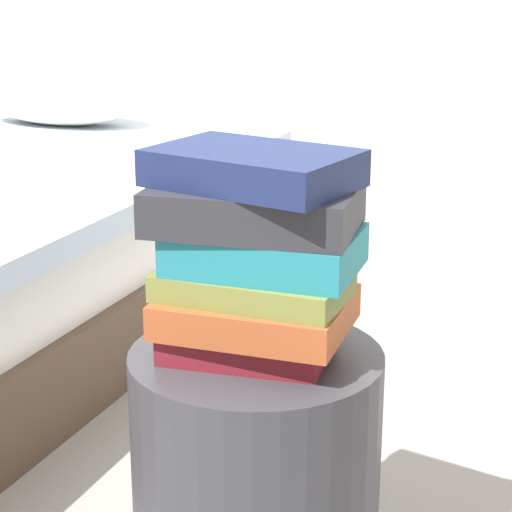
{
  "coord_description": "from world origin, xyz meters",
  "views": [
    {
      "loc": [
        0.54,
        -1.19,
        1.01
      ],
      "look_at": [
        0.0,
        0.0,
        0.59
      ],
      "focal_mm": 67.19,
      "sensor_mm": 36.0,
      "label": 1
    }
  ],
  "objects_px": {
    "book_olive": "(254,285)",
    "book_teal": "(265,250)",
    "book_charcoal": "(254,208)",
    "side_table": "(256,485)",
    "book_navy": "(253,168)",
    "book_rust": "(256,313)",
    "book_maroon": "(248,342)"
  },
  "relations": [
    {
      "from": "book_olive",
      "to": "book_teal",
      "type": "bearing_deg",
      "value": 65.32
    },
    {
      "from": "book_olive",
      "to": "book_charcoal",
      "type": "bearing_deg",
      "value": 109.32
    },
    {
      "from": "side_table",
      "to": "book_navy",
      "type": "xyz_separation_m",
      "value": [
        -0.01,
        0.01,
        0.5
      ]
    },
    {
      "from": "book_teal",
      "to": "book_charcoal",
      "type": "height_order",
      "value": "book_charcoal"
    },
    {
      "from": "book_rust",
      "to": "book_navy",
      "type": "bearing_deg",
      "value": 123.27
    },
    {
      "from": "side_table",
      "to": "book_maroon",
      "type": "relative_size",
      "value": 1.87
    },
    {
      "from": "side_table",
      "to": "book_rust",
      "type": "distance_m",
      "value": 0.29
    },
    {
      "from": "side_table",
      "to": "book_charcoal",
      "type": "bearing_deg",
      "value": 125.6
    },
    {
      "from": "book_olive",
      "to": "book_navy",
      "type": "relative_size",
      "value": 0.96
    },
    {
      "from": "book_teal",
      "to": "book_navy",
      "type": "xyz_separation_m",
      "value": [
        -0.02,
        0.0,
        0.12
      ]
    },
    {
      "from": "book_maroon",
      "to": "book_rust",
      "type": "height_order",
      "value": "book_rust"
    },
    {
      "from": "book_teal",
      "to": "book_charcoal",
      "type": "xyz_separation_m",
      "value": [
        -0.02,
        -0.0,
        0.06
      ]
    },
    {
      "from": "side_table",
      "to": "book_rust",
      "type": "height_order",
      "value": "book_rust"
    },
    {
      "from": "book_rust",
      "to": "book_olive",
      "type": "bearing_deg",
      "value": -106.9
    },
    {
      "from": "book_maroon",
      "to": "book_olive",
      "type": "bearing_deg",
      "value": -13.67
    },
    {
      "from": "side_table",
      "to": "book_teal",
      "type": "height_order",
      "value": "book_teal"
    },
    {
      "from": "side_table",
      "to": "book_olive",
      "type": "relative_size",
      "value": 1.66
    },
    {
      "from": "side_table",
      "to": "book_navy",
      "type": "bearing_deg",
      "value": 130.24
    },
    {
      "from": "book_rust",
      "to": "book_navy",
      "type": "distance_m",
      "value": 0.21
    },
    {
      "from": "book_charcoal",
      "to": "book_navy",
      "type": "distance_m",
      "value": 0.06
    },
    {
      "from": "book_rust",
      "to": "book_charcoal",
      "type": "distance_m",
      "value": 0.15
    },
    {
      "from": "book_maroon",
      "to": "book_olive",
      "type": "height_order",
      "value": "book_olive"
    },
    {
      "from": "book_teal",
      "to": "book_navy",
      "type": "bearing_deg",
      "value": 174.17
    },
    {
      "from": "book_maroon",
      "to": "book_olive",
      "type": "xyz_separation_m",
      "value": [
        0.01,
        -0.0,
        0.09
      ]
    },
    {
      "from": "book_navy",
      "to": "book_rust",
      "type": "bearing_deg",
      "value": -42.67
    },
    {
      "from": "side_table",
      "to": "book_olive",
      "type": "height_order",
      "value": "book_olive"
    },
    {
      "from": "book_rust",
      "to": "book_teal",
      "type": "relative_size",
      "value": 1.01
    },
    {
      "from": "book_charcoal",
      "to": "book_rust",
      "type": "bearing_deg",
      "value": -63.7
    },
    {
      "from": "book_maroon",
      "to": "book_teal",
      "type": "bearing_deg",
      "value": 38.43
    },
    {
      "from": "book_navy",
      "to": "book_charcoal",
      "type": "bearing_deg",
      "value": -22.59
    },
    {
      "from": "book_navy",
      "to": "book_olive",
      "type": "bearing_deg",
      "value": -55.26
    },
    {
      "from": "side_table",
      "to": "book_teal",
      "type": "xyz_separation_m",
      "value": [
        0.01,
        0.01,
        0.38
      ]
    }
  ]
}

